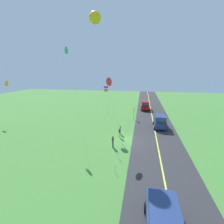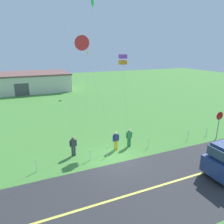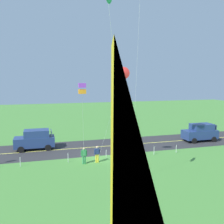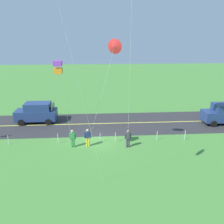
{
  "view_description": "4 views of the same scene",
  "coord_description": "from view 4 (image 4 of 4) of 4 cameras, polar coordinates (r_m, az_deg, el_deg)",
  "views": [
    {
      "loc": [
        -22.49,
        -1.64,
        9.84
      ],
      "look_at": [
        -0.99,
        2.35,
        4.36
      ],
      "focal_mm": 26.39,
      "sensor_mm": 36.0,
      "label": 1
    },
    {
      "loc": [
        -5.96,
        -12.93,
        8.08
      ],
      "look_at": [
        0.72,
        2.42,
        3.01
      ],
      "focal_mm": 33.64,
      "sensor_mm": 36.0,
      "label": 2
    },
    {
      "loc": [
        5.7,
        24.4,
        7.94
      ],
      "look_at": [
        -0.57,
        2.38,
        4.95
      ],
      "focal_mm": 40.54,
      "sensor_mm": 36.0,
      "label": 3
    },
    {
      "loc": [
        -0.17,
        20.34,
        9.26
      ],
      "look_at": [
        -1.36,
        2.95,
        3.58
      ],
      "focal_mm": 37.94,
      "sensor_mm": 36.0,
      "label": 4
    }
  ],
  "objects": [
    {
      "name": "fence_post_5",
      "position": [
        22.91,
        -23.71,
        -6.19
      ],
      "size": [
        0.05,
        0.05,
        0.9
      ],
      "primitive_type": "cylinder",
      "color": "silver",
      "rests_on": "ground"
    },
    {
      "name": "car_suv_foreground",
      "position": [
        27.34,
        -17.67,
        -0.08
      ],
      "size": [
        4.4,
        2.12,
        2.24
      ],
      "color": "navy",
      "rests_on": "ground"
    },
    {
      "name": "person_child_watcher",
      "position": [
        20.66,
        -9.48,
        -6.19
      ],
      "size": [
        0.58,
        0.22,
        1.6
      ],
      "rotation": [
        0.0,
        0.0,
        1.8
      ],
      "color": "#338C4C",
      "rests_on": "ground"
    },
    {
      "name": "fence_post_3",
      "position": [
        21.53,
        -2.87,
        -6.14
      ],
      "size": [
        0.05,
        0.05,
        0.9
      ],
      "primitive_type": "cylinder",
      "color": "silver",
      "rests_on": "ground"
    },
    {
      "name": "fence_post_2",
      "position": [
        21.59,
        0.83,
        -6.04
      ],
      "size": [
        0.05,
        0.05,
        0.9
      ],
      "primitive_type": "cylinder",
      "color": "silver",
      "rests_on": "ground"
    },
    {
      "name": "fence_post_1",
      "position": [
        22.21,
        10.81,
        -5.66
      ],
      "size": [
        0.05,
        0.05,
        0.9
      ],
      "primitive_type": "cylinder",
      "color": "silver",
      "rests_on": "ground"
    },
    {
      "name": "fence_post_0",
      "position": [
        23.01,
        17.19,
        -5.33
      ],
      "size": [
        0.05,
        0.05,
        0.9
      ],
      "primitive_type": "cylinder",
      "color": "silver",
      "rests_on": "ground"
    },
    {
      "name": "fence_post_4",
      "position": [
        21.81,
        -12.9,
        -6.27
      ],
      "size": [
        0.05,
        0.05,
        0.9
      ],
      "primitive_type": "cylinder",
      "color": "silver",
      "rests_on": "ground"
    },
    {
      "name": "ground_plane",
      "position": [
        22.37,
        -4.01,
        -6.6
      ],
      "size": [
        120.0,
        120.0,
        0.1
      ],
      "primitive_type": "cube",
      "color": "#478438"
    },
    {
      "name": "car_parked_west_far",
      "position": [
        28.46,
        25.36,
        -0.29
      ],
      "size": [
        4.4,
        2.12,
        2.24
      ],
      "color": "navy",
      "rests_on": "ground"
    },
    {
      "name": "kite_red_low",
      "position": [
        17.72,
        0.54,
        15.4
      ],
      "size": [
        2.77,
        1.62,
        9.03
      ],
      "color": "silver",
      "rests_on": "ground"
    },
    {
      "name": "asphalt_road",
      "position": [
        26.04,
        -4.02,
        -2.82
      ],
      "size": [
        120.0,
        7.0,
        0.0
      ],
      "primitive_type": "cube",
      "color": "#2D2D30",
      "rests_on": "ground"
    },
    {
      "name": "person_adult_companion",
      "position": [
        20.43,
        3.86,
        -6.26
      ],
      "size": [
        0.58,
        0.22,
        1.6
      ],
      "rotation": [
        0.0,
        0.0,
        5.78
      ],
      "color": "#3F3F47",
      "rests_on": "ground"
    },
    {
      "name": "person_adult_near",
      "position": [
        20.66,
        -5.9,
        -6.04
      ],
      "size": [
        0.58,
        0.22,
        1.6
      ],
      "rotation": [
        0.0,
        0.0,
        5.25
      ],
      "color": "yellow",
      "rests_on": "ground"
    },
    {
      "name": "kite_yellow_high",
      "position": [
        16.76,
        -12.91,
        10.44
      ],
      "size": [
        0.75,
        2.63,
        7.62
      ],
      "color": "silver",
      "rests_on": "ground"
    },
    {
      "name": "road_centre_stripe",
      "position": [
        26.04,
        -4.02,
        -2.82
      ],
      "size": [
        120.0,
        0.16,
        0.0
      ],
      "primitive_type": "cube",
      "color": "#E5E04C",
      "rests_on": "asphalt_road"
    }
  ]
}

